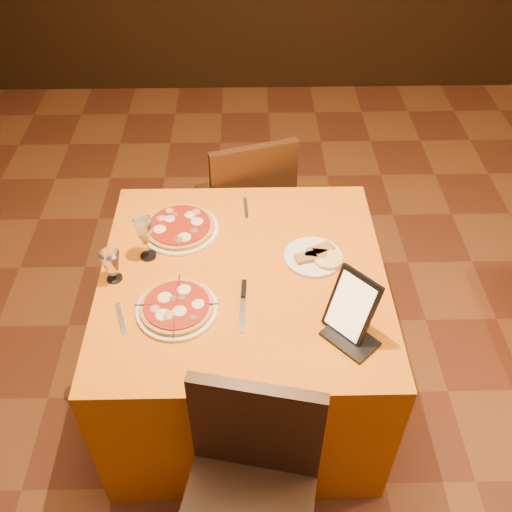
{
  "coord_description": "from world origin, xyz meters",
  "views": [
    {
      "loc": [
        -0.56,
        -1.06,
        2.3
      ],
      "look_at": [
        -0.53,
        0.47,
        0.86
      ],
      "focal_mm": 40.0,
      "sensor_mm": 36.0,
      "label": 1
    }
  ],
  "objects_px": {
    "wine_glass": "(145,239)",
    "water_glass": "(112,267)",
    "tablet": "(352,306)",
    "chair_main_far": "(243,202)",
    "pizza_near": "(177,308)",
    "main_table": "(244,335)",
    "pizza_far": "(180,228)"
  },
  "relations": [
    {
      "from": "wine_glass",
      "to": "water_glass",
      "type": "relative_size",
      "value": 1.46
    },
    {
      "from": "water_glass",
      "to": "main_table",
      "type": "bearing_deg",
      "value": 2.24
    },
    {
      "from": "wine_glass",
      "to": "tablet",
      "type": "distance_m",
      "value": 0.83
    },
    {
      "from": "pizza_near",
      "to": "pizza_far",
      "type": "bearing_deg",
      "value": 93.02
    },
    {
      "from": "pizza_near",
      "to": "wine_glass",
      "type": "relative_size",
      "value": 1.55
    },
    {
      "from": "pizza_far",
      "to": "water_glass",
      "type": "distance_m",
      "value": 0.36
    },
    {
      "from": "pizza_far",
      "to": "water_glass",
      "type": "relative_size",
      "value": 2.46
    },
    {
      "from": "main_table",
      "to": "pizza_near",
      "type": "xyz_separation_m",
      "value": [
        -0.24,
        -0.19,
        0.39
      ]
    },
    {
      "from": "tablet",
      "to": "main_table",
      "type": "bearing_deg",
      "value": -170.19
    },
    {
      "from": "main_table",
      "to": "pizza_near",
      "type": "relative_size",
      "value": 3.74
    },
    {
      "from": "pizza_near",
      "to": "main_table",
      "type": "bearing_deg",
      "value": 38.02
    },
    {
      "from": "main_table",
      "to": "water_glass",
      "type": "distance_m",
      "value": 0.66
    },
    {
      "from": "main_table",
      "to": "water_glass",
      "type": "bearing_deg",
      "value": -177.76
    },
    {
      "from": "main_table",
      "to": "chair_main_far",
      "type": "distance_m",
      "value": 0.82
    },
    {
      "from": "chair_main_far",
      "to": "pizza_near",
      "type": "height_order",
      "value": "chair_main_far"
    },
    {
      "from": "chair_main_far",
      "to": "tablet",
      "type": "height_order",
      "value": "tablet"
    },
    {
      "from": "main_table",
      "to": "tablet",
      "type": "bearing_deg",
      "value": -37.39
    },
    {
      "from": "chair_main_far",
      "to": "wine_glass",
      "type": "relative_size",
      "value": 4.79
    },
    {
      "from": "pizza_far",
      "to": "wine_glass",
      "type": "height_order",
      "value": "wine_glass"
    },
    {
      "from": "wine_glass",
      "to": "water_glass",
      "type": "xyz_separation_m",
      "value": [
        -0.11,
        -0.12,
        -0.03
      ]
    },
    {
      "from": "chair_main_far",
      "to": "pizza_far",
      "type": "height_order",
      "value": "chair_main_far"
    },
    {
      "from": "main_table",
      "to": "water_glass",
      "type": "xyz_separation_m",
      "value": [
        -0.49,
        -0.02,
        0.44
      ]
    },
    {
      "from": "main_table",
      "to": "wine_glass",
      "type": "distance_m",
      "value": 0.61
    },
    {
      "from": "wine_glass",
      "to": "main_table",
      "type": "bearing_deg",
      "value": -15.31
    },
    {
      "from": "chair_main_far",
      "to": "pizza_near",
      "type": "distance_m",
      "value": 1.08
    },
    {
      "from": "chair_main_far",
      "to": "tablet",
      "type": "xyz_separation_m",
      "value": [
        0.37,
        -1.1,
        0.41
      ]
    },
    {
      "from": "pizza_far",
      "to": "water_glass",
      "type": "xyz_separation_m",
      "value": [
        -0.23,
        -0.28,
        0.05
      ]
    },
    {
      "from": "chair_main_far",
      "to": "pizza_near",
      "type": "relative_size",
      "value": 3.09
    },
    {
      "from": "wine_glass",
      "to": "water_glass",
      "type": "height_order",
      "value": "wine_glass"
    },
    {
      "from": "chair_main_far",
      "to": "pizza_far",
      "type": "relative_size",
      "value": 2.85
    },
    {
      "from": "pizza_far",
      "to": "water_glass",
      "type": "bearing_deg",
      "value": -129.56
    },
    {
      "from": "pizza_near",
      "to": "water_glass",
      "type": "height_order",
      "value": "water_glass"
    }
  ]
}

